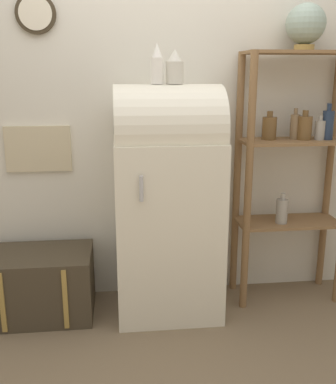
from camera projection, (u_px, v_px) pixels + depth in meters
The scene contains 8 objects.
ground_plane at pixel (172, 328), 2.88m from camera, with size 12.00×12.00×0.00m, color #7A664C.
wall_back at pixel (162, 108), 3.08m from camera, with size 7.00×0.09×2.70m.
refrigerator at pixel (168, 199), 2.93m from camera, with size 0.68×0.60×1.52m.
suitcase_trunk at pixel (40, 284), 3.00m from camera, with size 0.69×0.47×0.44m.
shelf_unit at pixel (293, 160), 3.06m from camera, with size 0.73×0.33×1.72m.
globe at pixel (306, 25), 2.88m from camera, with size 0.25×0.25×0.29m.
vase_left at pixel (157, 65), 2.71m from camera, with size 0.08×0.08×0.24m.
vase_center at pixel (175, 68), 2.74m from camera, with size 0.11×0.11×0.20m.
Camera 1 is at (-0.31, -2.54, 1.59)m, focal length 42.00 mm.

